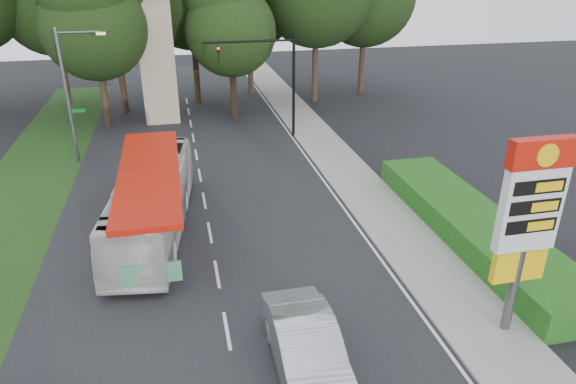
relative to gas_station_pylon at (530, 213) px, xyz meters
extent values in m
cube|color=black|center=(-9.20, 10.01, -4.44)|extent=(14.00, 80.00, 0.02)
cube|color=gray|center=(-0.70, 10.01, -4.39)|extent=(3.00, 80.00, 0.12)
cube|color=#193814|center=(-18.70, 16.01, -4.44)|extent=(5.00, 50.00, 0.02)
cube|color=#165215|center=(2.30, 6.01, -3.85)|extent=(3.00, 14.00, 1.20)
cylinder|color=#59595E|center=(0.00, 0.01, -2.85)|extent=(0.32, 0.32, 3.20)
cube|color=yellow|center=(0.00, 0.01, -1.85)|extent=(1.80, 0.25, 1.10)
cube|color=silver|center=(0.00, 0.01, 0.15)|extent=(2.00, 0.35, 2.80)
cube|color=#B51609|center=(0.00, 0.01, 1.95)|extent=(2.10, 0.40, 0.90)
cylinder|color=yellow|center=(0.00, -0.21, 1.95)|extent=(0.70, 0.05, 0.70)
cube|color=black|center=(0.00, -0.18, 0.95)|extent=(1.70, 0.04, 0.45)
cube|color=black|center=(0.00, -0.18, 0.30)|extent=(1.70, 0.04, 0.45)
cube|color=black|center=(0.00, -0.18, -0.35)|extent=(1.70, 0.04, 0.45)
cylinder|color=black|center=(-2.20, 22.01, -0.85)|extent=(0.20, 0.20, 7.20)
cylinder|color=black|center=(-5.20, 22.01, 2.15)|extent=(6.00, 0.14, 0.14)
imported|color=black|center=(-7.20, 22.01, 1.90)|extent=(0.18, 0.22, 1.10)
sphere|color=#FF0C05|center=(-7.20, 21.86, 1.80)|extent=(0.18, 0.18, 0.18)
cylinder|color=#59595E|center=(-16.40, 20.01, -0.45)|extent=(0.20, 0.20, 8.00)
cylinder|color=#59595E|center=(-15.20, 20.01, 3.25)|extent=(2.40, 0.12, 0.12)
cube|color=#FFE599|center=(-14.00, 20.01, 3.15)|extent=(0.50, 0.22, 0.14)
cube|color=#0C591E|center=(-15.95, 20.01, -1.25)|extent=(0.85, 0.04, 0.22)
cube|color=#0C591E|center=(-16.40, 20.46, -1.55)|extent=(0.04, 0.85, 0.22)
cube|color=tan|center=(-11.20, 28.01, 0.05)|extent=(2.50, 2.50, 9.00)
cylinder|color=#2D2116|center=(-19.20, 35.01, -1.75)|extent=(0.50, 0.50, 5.40)
sphere|color=black|center=(-19.20, 35.01, 3.80)|extent=(8.40, 8.40, 8.40)
cylinder|color=#2D2116|center=(-14.20, 31.01, -1.21)|extent=(0.50, 0.50, 6.48)
cylinder|color=#2D2116|center=(-8.20, 33.01, -1.48)|extent=(0.50, 0.50, 5.94)
cylinder|color=#2D2116|center=(-3.20, 35.01, -1.84)|extent=(0.50, 0.50, 5.22)
sphere|color=black|center=(-3.20, 35.01, 3.53)|extent=(8.12, 8.12, 8.12)
cylinder|color=#2D2116|center=(1.80, 31.01, -1.39)|extent=(0.50, 0.50, 6.12)
cylinder|color=#2D2116|center=(6.80, 33.01, -1.66)|extent=(0.50, 0.50, 5.58)
cylinder|color=#2D2116|center=(-15.20, 27.01, -2.11)|extent=(0.50, 0.50, 4.68)
sphere|color=black|center=(-15.20, 27.01, 2.70)|extent=(7.28, 7.28, 7.28)
cylinder|color=#2D2116|center=(-5.70, 27.51, -2.29)|extent=(0.50, 0.50, 4.32)
sphere|color=black|center=(-5.70, 27.51, 2.15)|extent=(6.72, 6.72, 6.72)
imported|color=silver|center=(-11.62, 9.76, -2.93)|extent=(4.04, 11.17, 3.04)
imported|color=#B2B3BA|center=(-7.04, -0.42, -3.57)|extent=(1.87, 5.35, 1.76)
camera|label=1|loc=(-10.21, -11.95, 7.05)|focal=32.00mm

